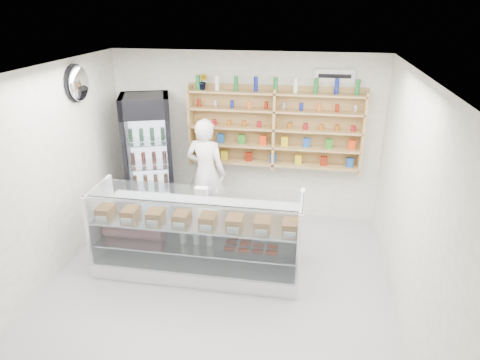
# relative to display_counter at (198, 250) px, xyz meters

# --- Properties ---
(room) EXTENTS (5.00, 5.00, 5.00)m
(room) POSITION_rel_display_counter_xyz_m (0.34, -0.51, 1.06)
(room) COLOR #9B9B9F
(room) RESTS_ON ground
(display_counter) EXTENTS (2.81, 0.84, 1.22)m
(display_counter) POSITION_rel_display_counter_xyz_m (0.00, 0.00, 0.00)
(display_counter) COLOR white
(display_counter) RESTS_ON floor
(shop_worker) EXTENTS (0.72, 0.52, 1.83)m
(shop_worker) POSITION_rel_display_counter_xyz_m (-0.23, 1.44, 0.57)
(shop_worker) COLOR white
(shop_worker) RESTS_ON floor
(drinks_cooler) EXTENTS (0.98, 0.96, 2.14)m
(drinks_cooler) POSITION_rel_display_counter_xyz_m (-1.22, 1.49, 0.74)
(drinks_cooler) COLOR black
(drinks_cooler) RESTS_ON floor
(wall_shelving) EXTENTS (2.84, 0.28, 1.33)m
(wall_shelving) POSITION_rel_display_counter_xyz_m (0.84, 1.83, 1.25)
(wall_shelving) COLOR tan
(wall_shelving) RESTS_ON back_wall
(potted_plant) EXTENTS (0.17, 0.15, 0.26)m
(potted_plant) POSITION_rel_display_counter_xyz_m (-0.33, 1.83, 1.99)
(potted_plant) COLOR #1E6626
(potted_plant) RESTS_ON wall_shelving
(security_mirror) EXTENTS (0.15, 0.50, 0.50)m
(security_mirror) POSITION_rel_display_counter_xyz_m (-1.83, 0.69, 2.11)
(security_mirror) COLOR silver
(security_mirror) RESTS_ON left_wall
(wall_sign) EXTENTS (0.62, 0.03, 0.20)m
(wall_sign) POSITION_rel_display_counter_xyz_m (1.74, 1.96, 2.11)
(wall_sign) COLOR white
(wall_sign) RESTS_ON back_wall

